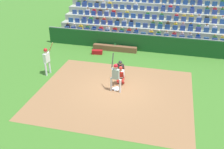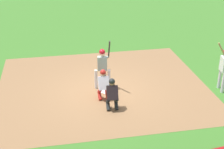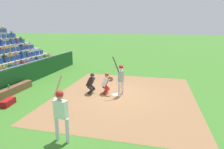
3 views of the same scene
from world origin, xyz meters
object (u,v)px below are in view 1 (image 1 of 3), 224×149
(water_bottle_on_bench, at_px, (115,45))
(home_plate_marker, at_px, (116,89))
(batter_at_plate, at_px, (116,74))
(on_deck_batter, at_px, (47,58))
(home_plate_umpire, at_px, (120,68))
(equipment_duffel_bag, at_px, (97,52))
(catcher_crouching, at_px, (121,74))
(dugout_bench, at_px, (115,48))

(water_bottle_on_bench, bearing_deg, home_plate_marker, 105.00)
(batter_at_plate, xyz_separation_m, on_deck_batter, (4.94, -1.04, 0.05))
(home_plate_umpire, bearing_deg, equipment_duffel_bag, -52.08)
(batter_at_plate, bearing_deg, equipment_duffel_bag, -61.68)
(batter_at_plate, distance_m, on_deck_batter, 5.05)
(home_plate_umpire, bearing_deg, catcher_crouching, 103.32)
(home_plate_umpire, height_order, on_deck_batter, on_deck_batter)
(on_deck_batter, bearing_deg, home_plate_marker, 171.16)
(water_bottle_on_bench, bearing_deg, batter_at_plate, 104.47)
(batter_at_plate, relative_size, catcher_crouching, 1.78)
(home_plate_marker, height_order, dugout_bench, dugout_bench)
(dugout_bench, height_order, on_deck_batter, on_deck_batter)
(dugout_bench, bearing_deg, home_plate_marker, 105.10)
(home_plate_umpire, bearing_deg, home_plate_marker, 93.75)
(catcher_crouching, height_order, dugout_bench, catcher_crouching)
(home_plate_umpire, distance_m, water_bottle_on_bench, 4.73)
(dugout_bench, height_order, equipment_duffel_bag, dugout_bench)
(home_plate_umpire, xyz_separation_m, water_bottle_on_bench, (1.50, -4.48, -0.15))
(water_bottle_on_bench, bearing_deg, on_deck_batter, 57.32)
(home_plate_marker, bearing_deg, on_deck_batter, -8.84)
(water_bottle_on_bench, distance_m, equipment_duffel_bag, 1.62)
(catcher_crouching, relative_size, dugout_bench, 0.36)
(batter_at_plate, height_order, catcher_crouching, batter_at_plate)
(home_plate_marker, relative_size, catcher_crouching, 0.34)
(on_deck_batter, bearing_deg, batter_at_plate, 168.16)
(home_plate_marker, relative_size, on_deck_batter, 0.20)
(home_plate_umpire, bearing_deg, dugout_bench, -71.37)
(dugout_bench, bearing_deg, on_deck_batter, 57.61)
(catcher_crouching, height_order, water_bottle_on_bench, catcher_crouching)
(batter_at_plate, distance_m, water_bottle_on_bench, 6.47)
(home_plate_marker, xyz_separation_m, home_plate_umpire, (0.10, -1.49, 0.68))
(water_bottle_on_bench, height_order, on_deck_batter, on_deck_batter)
(catcher_crouching, bearing_deg, dugout_bench, -72.21)
(equipment_duffel_bag, bearing_deg, water_bottle_on_bench, -149.09)
(dugout_bench, distance_m, water_bottle_on_bench, 0.33)
(on_deck_batter, bearing_deg, water_bottle_on_bench, -122.68)
(batter_at_plate, bearing_deg, catcher_crouching, -96.16)
(home_plate_marker, relative_size, water_bottle_on_bench, 1.99)
(home_plate_marker, distance_m, equipment_duffel_bag, 5.72)
(dugout_bench, bearing_deg, equipment_duffel_bag, 40.36)
(home_plate_marker, distance_m, water_bottle_on_bench, 6.20)
(batter_at_plate, height_order, on_deck_batter, batter_at_plate)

